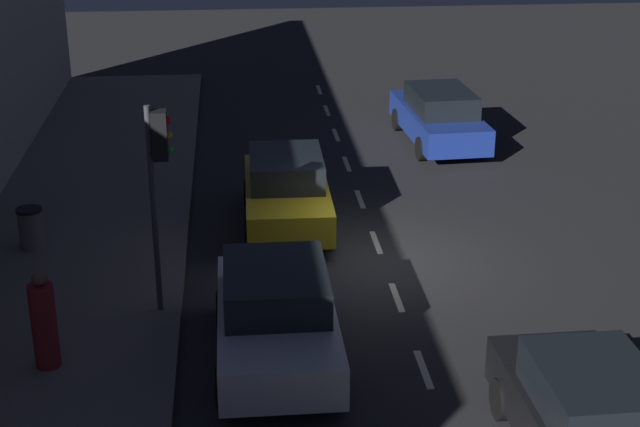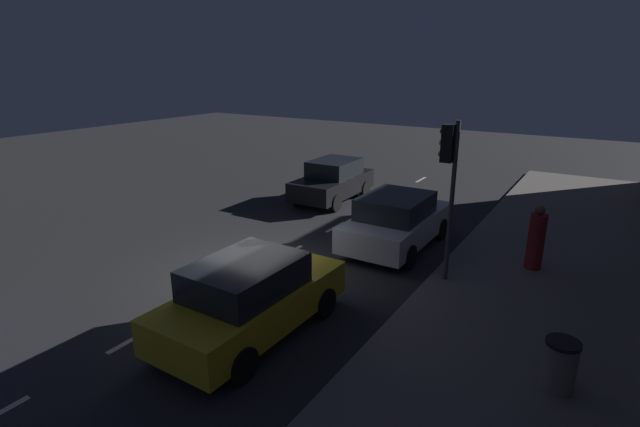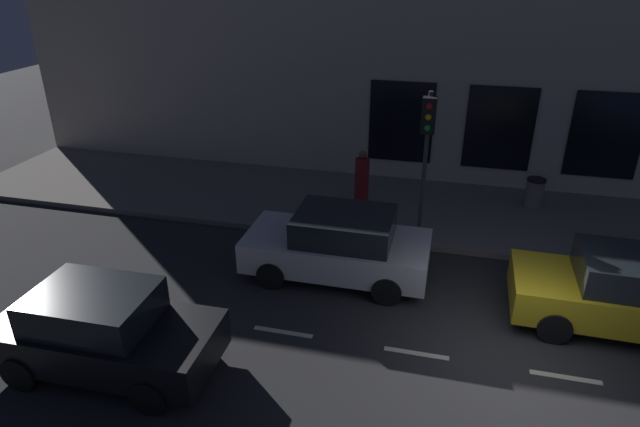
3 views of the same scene
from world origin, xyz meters
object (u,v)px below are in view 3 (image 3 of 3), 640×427
Objects in this scene: parked_car_2 at (339,245)px; pedestrian_0 at (362,181)px; traffic_light at (427,135)px; trash_bin at (534,193)px; parked_car_1 at (104,331)px; parked_car_3 at (627,293)px.

pedestrian_0 reaches higher than parked_car_2.
traffic_light is 4.42× the size of trash_bin.
traffic_light is at bearing 139.05° from parked_car_1.
parked_car_3 is (-0.53, -5.83, -0.00)m from parked_car_2.
trash_bin is (5.34, 1.12, -0.21)m from parked_car_3.
traffic_light reaches higher than parked_car_2.
parked_car_1 is at bearing 39.27° from pedestrian_0.
parked_car_2 is at bearing 139.90° from parked_car_1.
parked_car_3 reaches higher than trash_bin.
parked_car_1 is 8.37m from pedestrian_0.
parked_car_1 is 2.37× the size of pedestrian_0.
parked_car_1 is 4.57× the size of trash_bin.
pedestrian_0 is (4.22, 5.97, 0.11)m from parked_car_3.
traffic_light is at bearing 60.75° from parked_car_3.
parked_car_3 is (-2.41, -4.16, -2.14)m from traffic_light.
parked_car_1 is at bearing 140.91° from parked_car_2.
traffic_light is at bearing 133.85° from trash_bin.
pedestrian_0 is 1.93× the size of trash_bin.
parked_car_3 is 2.52× the size of pedestrian_0.
parked_car_2 is 3.69m from pedestrian_0.
parked_car_2 and parked_car_3 have the same top height.
trash_bin is at bearing -46.15° from traffic_light.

